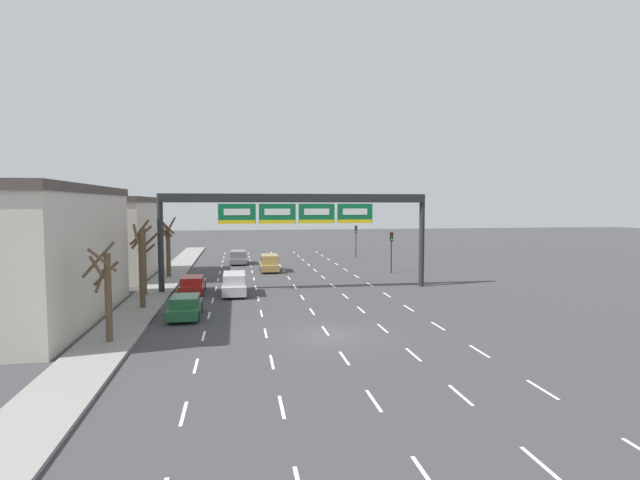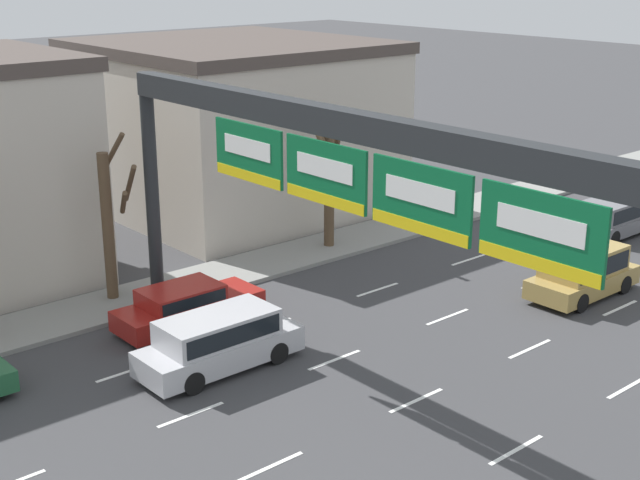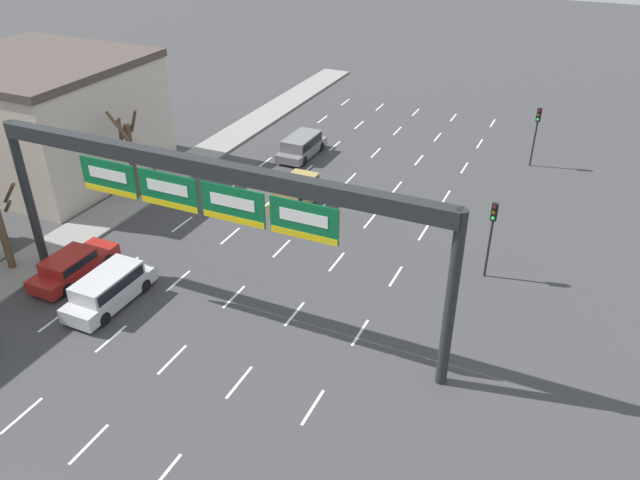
# 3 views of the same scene
# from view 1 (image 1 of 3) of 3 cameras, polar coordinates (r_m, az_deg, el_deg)

# --- Properties ---
(ground_plane) EXTENTS (220.00, 220.00, 0.00)m
(ground_plane) POSITION_cam_1_polar(r_m,az_deg,el_deg) (27.17, 0.99, -10.86)
(ground_plane) COLOR #3D3D3F
(sidewalk_left) EXTENTS (2.80, 110.00, 0.15)m
(sidewalk_left) POSITION_cam_1_polar(r_m,az_deg,el_deg) (27.53, -23.29, -10.83)
(sidewalk_left) COLOR gray
(sidewalk_left) RESTS_ON ground_plane
(lane_dashes) EXTENTS (13.32, 67.00, 0.01)m
(lane_dashes) POSITION_cam_1_polar(r_m,az_deg,el_deg) (40.21, -2.49, -5.92)
(lane_dashes) COLOR white
(lane_dashes) RESTS_ON ground_plane
(sign_gantry) EXTENTS (21.86, 0.70, 7.85)m
(sign_gantry) POSITION_cam_1_polar(r_m,az_deg,el_deg) (40.53, -2.68, 3.40)
(sign_gantry) COLOR #232628
(sign_gantry) RESTS_ON ground_plane
(building_near) EXTENTS (8.44, 17.04, 8.15)m
(building_near) POSITION_cam_1_polar(r_m,az_deg,el_deg) (34.24, -30.77, -1.38)
(building_near) COLOR beige
(building_near) RESTS_ON ground_plane
(building_far) EXTENTS (12.35, 11.72, 7.70)m
(building_far) POSITION_cam_1_polar(r_m,az_deg,el_deg) (51.75, -25.54, 0.22)
(building_far) COLOR beige
(building_far) RESTS_ON ground_plane
(car_red) EXTENTS (1.80, 4.83, 1.38)m
(car_red) POSITION_cam_1_polar(r_m,az_deg,el_deg) (40.56, -14.36, -4.91)
(car_red) COLOR maroon
(car_red) RESTS_ON ground_plane
(suv_grey) EXTENTS (1.94, 4.82, 1.55)m
(suv_grey) POSITION_cam_1_polar(r_m,az_deg,el_deg) (59.35, -9.33, -1.87)
(suv_grey) COLOR slate
(suv_grey) RESTS_ON ground_plane
(suv_silver) EXTENTS (1.85, 4.87, 1.67)m
(suv_silver) POSITION_cam_1_polar(r_m,az_deg,el_deg) (39.41, -9.77, -4.82)
(suv_silver) COLOR #B7B7BC
(suv_silver) RESTS_ON ground_plane
(suv_gold) EXTENTS (1.87, 4.42, 1.75)m
(suv_gold) POSITION_cam_1_polar(r_m,az_deg,el_deg) (52.25, -5.80, -2.54)
(suv_gold) COLOR #A88947
(suv_gold) RESTS_ON ground_plane
(car_green) EXTENTS (1.86, 4.54, 1.37)m
(car_green) POSITION_cam_1_polar(r_m,az_deg,el_deg) (32.26, -15.15, -7.25)
(car_green) COLOR #235B38
(car_green) RESTS_ON ground_plane
(traffic_light_near_gantry) EXTENTS (0.30, 0.35, 4.17)m
(traffic_light_near_gantry) POSITION_cam_1_polar(r_m,az_deg,el_deg) (66.10, 4.13, 0.64)
(traffic_light_near_gantry) COLOR black
(traffic_light_near_gantry) RESTS_ON ground_plane
(traffic_light_mid_block) EXTENTS (0.30, 0.35, 4.16)m
(traffic_light_mid_block) POSITION_cam_1_polar(r_m,az_deg,el_deg) (51.28, 8.17, -0.42)
(traffic_light_mid_block) COLOR black
(traffic_light_mid_block) RESTS_ON ground_plane
(tree_bare_closest) EXTENTS (1.50, 1.47, 5.56)m
(tree_bare_closest) POSITION_cam_1_polar(r_m,az_deg,el_deg) (35.22, -19.74, -2.67)
(tree_bare_closest) COLOR brown
(tree_bare_closest) RESTS_ON sidewalk_left
(tree_bare_second) EXTENTS (1.90, 2.17, 4.96)m
(tree_bare_second) POSITION_cam_1_polar(r_m,az_deg,el_deg) (27.17, -23.25, -5.17)
(tree_bare_second) COLOR brown
(tree_bare_second) RESTS_ON sidewalk_left
(tree_bare_third) EXTENTS (1.83, 1.34, 5.71)m
(tree_bare_third) POSITION_cam_1_polar(r_m,az_deg,el_deg) (40.10, -19.45, -1.92)
(tree_bare_third) COLOR brown
(tree_bare_third) RESTS_ON sidewalk_left
(tree_bare_furthest) EXTENTS (1.77, 1.86, 5.66)m
(tree_bare_furthest) POSITION_cam_1_polar(r_m,az_deg,el_deg) (49.16, -17.01, -0.66)
(tree_bare_furthest) COLOR brown
(tree_bare_furthest) RESTS_ON sidewalk_left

